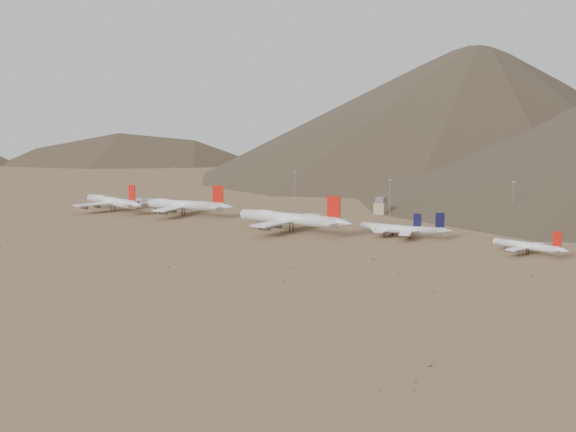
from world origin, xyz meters
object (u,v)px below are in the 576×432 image
Objects in this scene: widebody_centre at (182,205)px; widebody_west at (112,201)px; narrowbody_b at (410,230)px; widebody_east at (290,219)px; narrowbody_a at (392,228)px; control_tower at (381,207)px.

widebody_west is at bearing -179.56° from widebody_centre.
widebody_east is at bearing 175.54° from narrowbody_b.
narrowbody_a is 0.97× the size of narrowbody_b.
widebody_centre is 169.35m from narrowbody_b.
widebody_east is (157.63, -7.42, 0.78)m from widebody_west.
widebody_centre is at bearing 160.72° from narrowbody_b.
narrowbody_b is at bearing 15.74° from widebody_west.
widebody_east is 71.23m from narrowbody_b.
control_tower is at bearing 41.92° from widebody_west.
widebody_centre reaches higher than narrowbody_b.
widebody_east is at bearing -159.23° from narrowbody_a.
narrowbody_a is at bearing -60.25° from control_tower.
narrowbody_a is at bearing 16.58° from widebody_west.
control_tower is (-45.64, 79.85, 0.73)m from narrowbody_a.
control_tower is (168.78, 93.11, -2.01)m from widebody_west.
widebody_centre is 6.11× the size of control_tower.
widebody_west is 214.85m from narrowbody_a.
widebody_west is at bearing -151.12° from control_tower.
widebody_west is 226.71m from narrowbody_b.
widebody_east reaches higher than control_tower.
widebody_west is at bearing -175.70° from narrowbody_a.
narrowbody_a is (56.79, 20.68, -3.52)m from widebody_east.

